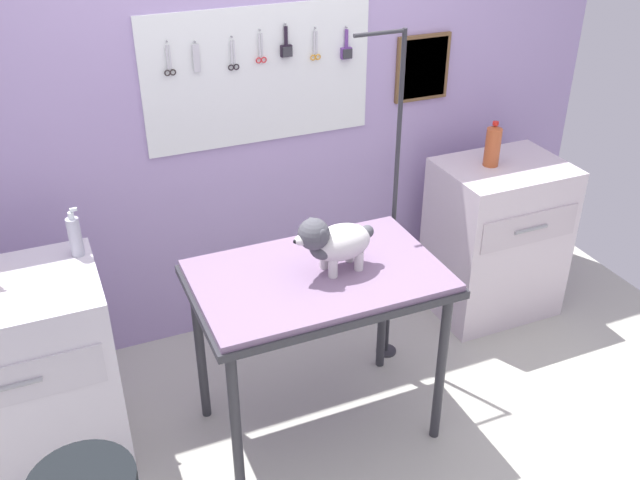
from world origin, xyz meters
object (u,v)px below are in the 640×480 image
at_px(grooming_table, 318,289).
at_px(grooming_arm, 392,221).
at_px(counter_left, 16,381).
at_px(cabinet_right, 496,239).
at_px(soda_bottle, 493,145).
at_px(dog, 333,242).

relative_size(grooming_table, grooming_arm, 0.61).
bearing_deg(grooming_arm, counter_left, -178.26).
bearing_deg(cabinet_right, grooming_table, -158.55).
bearing_deg(grooming_table, soda_bottle, 24.11).
xyz_separation_m(grooming_table, soda_bottle, (1.24, 0.56, 0.24)).
distance_m(grooming_arm, cabinet_right, 0.87).
bearing_deg(soda_bottle, grooming_table, -155.89).
bearing_deg(soda_bottle, cabinet_right, -26.98).
bearing_deg(grooming_arm, dog, -142.59).
bearing_deg(counter_left, grooming_table, -13.58).
bearing_deg(grooming_arm, cabinet_right, 11.73).
distance_m(grooming_table, dog, 0.24).
bearing_deg(cabinet_right, soda_bottle, 153.02).
relative_size(grooming_arm, soda_bottle, 7.08).
height_order(cabinet_right, soda_bottle, soda_bottle).
bearing_deg(cabinet_right, grooming_arm, -168.27).
bearing_deg(grooming_table, counter_left, 166.42).
distance_m(dog, soda_bottle, 1.31).
relative_size(dog, cabinet_right, 0.41).
height_order(grooming_arm, dog, grooming_arm).
height_order(grooming_table, grooming_arm, grooming_arm).
xyz_separation_m(cabinet_right, soda_bottle, (-0.08, 0.04, 0.57)).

